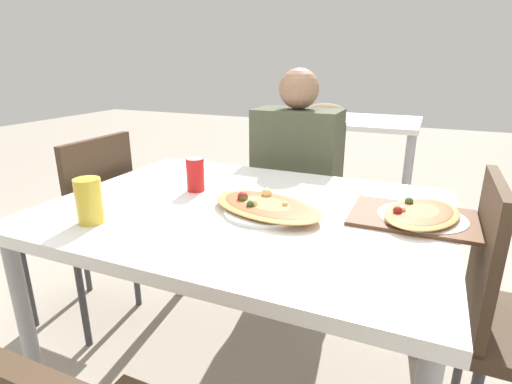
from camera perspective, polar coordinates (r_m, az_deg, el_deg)
ground_plane at (r=1.75m, az=-1.34°, el=-25.59°), size 14.00×14.00×0.00m
dining_table at (r=1.37m, az=-1.54°, el=-4.68°), size 1.31×0.97×0.74m
chair_far_seated at (r=2.16m, az=6.47°, el=-0.64°), size 0.40×0.40×0.91m
chair_side_left at (r=1.98m, az=-23.06°, el=-3.85°), size 0.40×0.40×0.91m
person_seated at (r=2.00m, az=5.68°, el=3.33°), size 0.41×0.26×1.18m
pizza_main at (r=1.29m, az=1.41°, el=-2.10°), size 0.46×0.36×0.06m
soda_can at (r=1.51m, az=-8.66°, el=2.46°), size 0.07×0.07×0.12m
drink_glass at (r=1.29m, az=-22.73°, el=-1.17°), size 0.08×0.08×0.14m
serving_tray at (r=1.33m, az=21.47°, el=-3.41°), size 0.37×0.27×0.01m
pizza_second at (r=1.33m, az=22.56°, el=-3.03°), size 0.28×0.36×0.05m
background_table at (r=3.52m, az=12.72°, el=9.31°), size 1.10×0.80×0.86m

